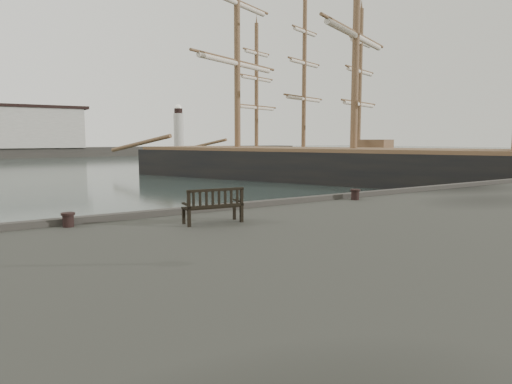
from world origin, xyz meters
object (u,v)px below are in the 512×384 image
tall_ship_main (353,172)px  tall_ship_far (303,162)px  bollard_right (355,194)px  bench (213,212)px  bollard_left (68,220)px

tall_ship_main → tall_ship_far: size_ratio=1.61×
bollard_right → tall_ship_main: 24.33m
bollard_right → tall_ship_far: 43.31m
tall_ship_main → bollard_right: bearing=-158.9°
tall_ship_main → bench: bearing=-166.1°
bench → tall_ship_main: bearing=43.8°
bollard_left → tall_ship_main: bearing=32.3°
bench → bollard_right: bearing=17.2°
bollard_left → bollard_right: size_ratio=0.93×
tall_ship_main → tall_ship_far: tall_ship_main is taller
bench → tall_ship_far: tall_ship_far is taller
bollard_left → bollard_right: bearing=-1.2°
bollard_left → bench: bearing=-25.0°
bench → bollard_left: size_ratio=4.48×
bench → bollard_left: bench is taller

